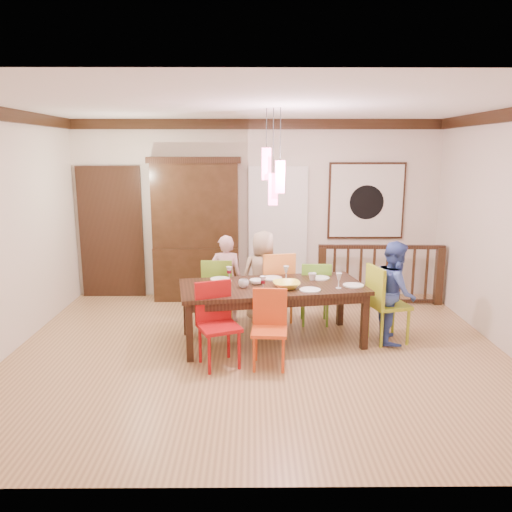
{
  "coord_description": "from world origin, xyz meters",
  "views": [
    {
      "loc": [
        -0.07,
        -5.71,
        2.4
      ],
      "look_at": [
        -0.03,
        0.46,
        1.1
      ],
      "focal_mm": 35.0,
      "sensor_mm": 36.0,
      "label": 1
    }
  ],
  "objects_px": {
    "person_far_mid": "(264,276)",
    "person_end_right": "(395,292)",
    "chair_end_right": "(389,298)",
    "dining_table": "(272,291)",
    "balustrade": "(380,274)",
    "chair_far_left": "(218,285)",
    "person_far_left": "(226,279)",
    "china_hutch": "(196,229)"
  },
  "relations": [
    {
      "from": "person_far_mid",
      "to": "person_end_right",
      "type": "distance_m",
      "value": 1.84
    },
    {
      "from": "chair_end_right",
      "to": "person_end_right",
      "type": "xyz_separation_m",
      "value": [
        0.07,
        0.02,
        0.08
      ]
    },
    {
      "from": "dining_table",
      "to": "balustrade",
      "type": "bearing_deg",
      "value": 32.22
    },
    {
      "from": "chair_far_left",
      "to": "person_far_left",
      "type": "relative_size",
      "value": 0.75
    },
    {
      "from": "china_hutch",
      "to": "person_far_mid",
      "type": "xyz_separation_m",
      "value": [
        1.07,
        -1.11,
        -0.51
      ]
    },
    {
      "from": "balustrade",
      "to": "person_far_mid",
      "type": "height_order",
      "value": "person_far_mid"
    },
    {
      "from": "balustrade",
      "to": "person_far_mid",
      "type": "bearing_deg",
      "value": -155.84
    },
    {
      "from": "dining_table",
      "to": "chair_end_right",
      "type": "bearing_deg",
      "value": -9.71
    },
    {
      "from": "dining_table",
      "to": "chair_far_left",
      "type": "height_order",
      "value": "chair_far_left"
    },
    {
      "from": "china_hutch",
      "to": "chair_end_right",
      "type": "bearing_deg",
      "value": -36.27
    },
    {
      "from": "chair_far_left",
      "to": "person_end_right",
      "type": "distance_m",
      "value": 2.42
    },
    {
      "from": "person_far_left",
      "to": "chair_far_left",
      "type": "bearing_deg",
      "value": 16.25
    },
    {
      "from": "chair_end_right",
      "to": "balustrade",
      "type": "relative_size",
      "value": 0.5
    },
    {
      "from": "balustrade",
      "to": "person_far_left",
      "type": "height_order",
      "value": "person_far_left"
    },
    {
      "from": "chair_end_right",
      "to": "person_far_left",
      "type": "height_order",
      "value": "person_far_left"
    },
    {
      "from": "chair_end_right",
      "to": "china_hutch",
      "type": "relative_size",
      "value": 0.43
    },
    {
      "from": "person_far_mid",
      "to": "chair_far_left",
      "type": "bearing_deg",
      "value": 6.47
    },
    {
      "from": "china_hutch",
      "to": "person_far_mid",
      "type": "distance_m",
      "value": 1.62
    },
    {
      "from": "balustrade",
      "to": "dining_table",
      "type": "bearing_deg",
      "value": -136.24
    },
    {
      "from": "balustrade",
      "to": "person_far_left",
      "type": "distance_m",
      "value": 2.53
    },
    {
      "from": "person_far_left",
      "to": "person_far_mid",
      "type": "xyz_separation_m",
      "value": [
        0.54,
        0.02,
        0.03
      ]
    },
    {
      "from": "dining_table",
      "to": "balustrade",
      "type": "height_order",
      "value": "balustrade"
    },
    {
      "from": "balustrade",
      "to": "person_far_left",
      "type": "relative_size",
      "value": 1.58
    },
    {
      "from": "person_far_left",
      "to": "chair_end_right",
      "type": "bearing_deg",
      "value": 158.85
    },
    {
      "from": "person_far_left",
      "to": "person_end_right",
      "type": "xyz_separation_m",
      "value": [
        2.18,
        -0.79,
        0.02
      ]
    },
    {
      "from": "chair_far_left",
      "to": "person_end_right",
      "type": "relative_size",
      "value": 0.72
    },
    {
      "from": "person_end_right",
      "to": "chair_end_right",
      "type": "bearing_deg",
      "value": 109.85
    },
    {
      "from": "china_hutch",
      "to": "person_far_left",
      "type": "height_order",
      "value": "china_hutch"
    },
    {
      "from": "chair_end_right",
      "to": "china_hutch",
      "type": "height_order",
      "value": "china_hutch"
    },
    {
      "from": "person_far_mid",
      "to": "person_end_right",
      "type": "bearing_deg",
      "value": 155.07
    },
    {
      "from": "person_far_mid",
      "to": "balustrade",
      "type": "bearing_deg",
      "value": -156.42
    },
    {
      "from": "chair_far_left",
      "to": "chair_end_right",
      "type": "bearing_deg",
      "value": 161.07
    },
    {
      "from": "chair_end_right",
      "to": "china_hutch",
      "type": "bearing_deg",
      "value": 39.5
    },
    {
      "from": "china_hutch",
      "to": "person_far_left",
      "type": "bearing_deg",
      "value": -64.79
    },
    {
      "from": "dining_table",
      "to": "china_hutch",
      "type": "bearing_deg",
      "value": 111.26
    },
    {
      "from": "chair_end_right",
      "to": "person_end_right",
      "type": "height_order",
      "value": "person_end_right"
    },
    {
      "from": "chair_end_right",
      "to": "balustrade",
      "type": "height_order",
      "value": "chair_end_right"
    },
    {
      "from": "chair_end_right",
      "to": "chair_far_left",
      "type": "bearing_deg",
      "value": 56.68
    },
    {
      "from": "chair_end_right",
      "to": "person_far_mid",
      "type": "bearing_deg",
      "value": 48.01
    },
    {
      "from": "dining_table",
      "to": "person_far_mid",
      "type": "distance_m",
      "value": 0.83
    },
    {
      "from": "person_far_left",
      "to": "person_end_right",
      "type": "distance_m",
      "value": 2.32
    },
    {
      "from": "chair_far_left",
      "to": "person_end_right",
      "type": "bearing_deg",
      "value": 162.02
    }
  ]
}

